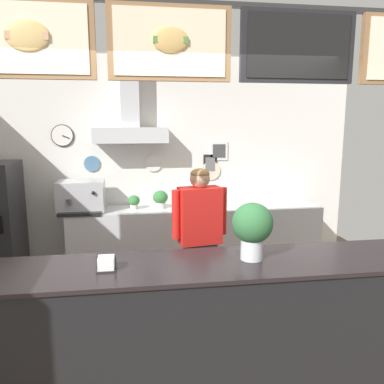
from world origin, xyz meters
name	(u,v)px	position (x,y,z in m)	size (l,w,h in m)	color
ground_plane	(173,369)	(0.00, 0.00, 0.00)	(6.69, 6.69, 0.00)	brown
back_wall_assembly	(153,157)	(-0.02, 2.32, 1.56)	(5.57, 2.65, 2.91)	gray
service_counter	(176,331)	(0.00, -0.29, 0.51)	(4.87, 0.68, 1.02)	black
back_prep_counter	(196,240)	(0.53, 2.09, 0.44)	(3.33, 0.60, 0.90)	silver
shop_worker	(200,239)	(0.37, 0.83, 0.85)	(0.57, 0.29, 1.57)	#232328
espresso_machine	(81,196)	(-0.94, 2.07, 1.09)	(0.57, 0.50, 0.39)	#B7BABF
potted_rosemary	(201,197)	(0.61, 2.13, 1.03)	(0.17, 0.17, 0.22)	beige
potted_thyme	(134,202)	(-0.29, 2.10, 1.00)	(0.15, 0.15, 0.18)	beige
potted_oregano	(160,199)	(0.06, 2.10, 1.03)	(0.20, 0.20, 0.24)	beige
napkin_holder	(106,264)	(-0.48, -0.31, 1.07)	(0.14, 0.13, 0.11)	#262628
basil_vase	(252,228)	(0.57, -0.25, 1.26)	(0.30, 0.30, 0.42)	silver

